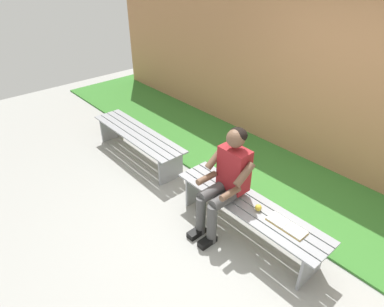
{
  "coord_description": "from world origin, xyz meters",
  "views": [
    {
      "loc": [
        -1.68,
        2.29,
        2.8
      ],
      "look_at": [
        0.77,
        0.15,
        0.79
      ],
      "focal_mm": 31.18,
      "sensor_mm": 36.0,
      "label": 1
    }
  ],
  "objects_px": {
    "person_seated": "(226,179)",
    "apple": "(258,208)",
    "bench_far": "(138,138)",
    "book_open": "(286,226)",
    "bench_near": "(248,211)"
  },
  "relations": [
    {
      "from": "bench_near",
      "to": "bench_far",
      "type": "relative_size",
      "value": 1.01
    },
    {
      "from": "person_seated",
      "to": "apple",
      "type": "height_order",
      "value": "person_seated"
    },
    {
      "from": "person_seated",
      "to": "apple",
      "type": "bearing_deg",
      "value": -166.54
    },
    {
      "from": "bench_far",
      "to": "person_seated",
      "type": "relative_size",
      "value": 1.49
    },
    {
      "from": "person_seated",
      "to": "apple",
      "type": "distance_m",
      "value": 0.45
    },
    {
      "from": "apple",
      "to": "book_open",
      "type": "xyz_separation_m",
      "value": [
        -0.34,
        -0.03,
        -0.03
      ]
    },
    {
      "from": "person_seated",
      "to": "book_open",
      "type": "height_order",
      "value": "person_seated"
    },
    {
      "from": "bench_near",
      "to": "apple",
      "type": "bearing_deg",
      "value": 177.64
    },
    {
      "from": "bench_far",
      "to": "bench_near",
      "type": "bearing_deg",
      "value": 180.0
    },
    {
      "from": "apple",
      "to": "bench_far",
      "type": "bearing_deg",
      "value": -0.13
    },
    {
      "from": "bench_far",
      "to": "apple",
      "type": "xyz_separation_m",
      "value": [
        -2.32,
        0.01,
        0.13
      ]
    },
    {
      "from": "bench_near",
      "to": "person_seated",
      "type": "relative_size",
      "value": 1.5
    },
    {
      "from": "bench_far",
      "to": "book_open",
      "type": "xyz_separation_m",
      "value": [
        -2.65,
        -0.02,
        0.11
      ]
    },
    {
      "from": "book_open",
      "to": "bench_near",
      "type": "bearing_deg",
      "value": 2.44
    },
    {
      "from": "person_seated",
      "to": "book_open",
      "type": "distance_m",
      "value": 0.78
    }
  ]
}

